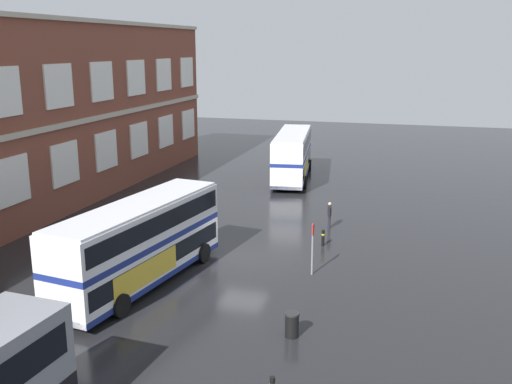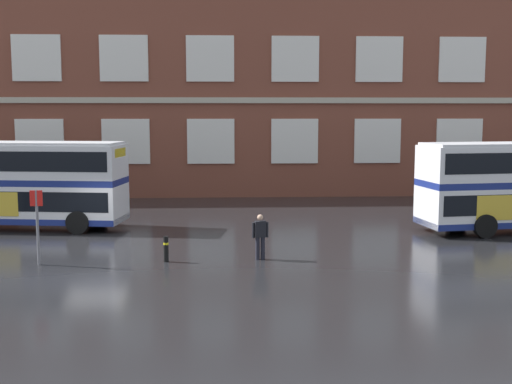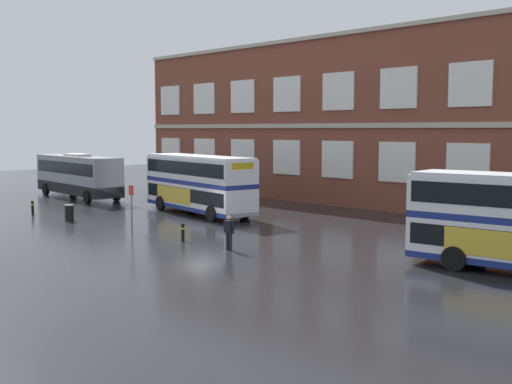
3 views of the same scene
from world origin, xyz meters
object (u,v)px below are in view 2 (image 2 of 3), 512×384
Objects in this scene: waiting_passenger at (260,235)px; bus_stand_flag at (37,220)px; double_decker_near at (7,183)px; safety_bollard_east at (166,249)px.

waiting_passenger is 0.63× the size of bus_stand_flag.
waiting_passenger is at bearing 3.05° from bus_stand_flag.
double_decker_near reaches higher than safety_bollard_east.
bus_stand_flag reaches higher than waiting_passenger.
safety_bollard_east is at bearing -42.98° from double_decker_near.
bus_stand_flag is at bearing -177.14° from safety_bollard_east.
safety_bollard_east is at bearing 2.86° from bus_stand_flag.
safety_bollard_east is (-3.47, -0.20, -0.44)m from waiting_passenger.
bus_stand_flag is (-8.00, -0.43, 0.70)m from waiting_passenger.
bus_stand_flag is at bearing -65.52° from double_decker_near.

